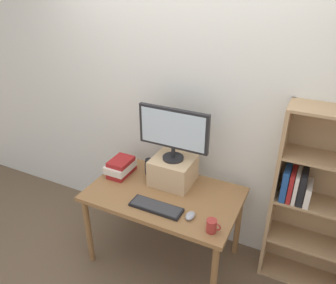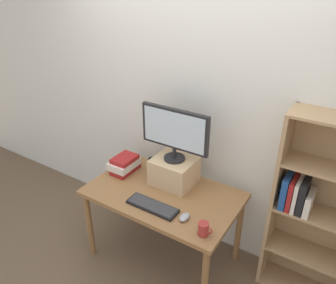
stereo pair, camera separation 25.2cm
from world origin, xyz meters
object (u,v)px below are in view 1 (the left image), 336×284
object	(u,v)px
riser_box	(173,171)
computer_monitor	(174,131)
desk	(164,200)
desk_speaker	(149,167)
coffee_mug	(212,226)
book_stack	(121,167)
bookshelf_unit	(320,201)
computer_mouse	(190,216)
keyboard	(156,207)

from	to	relation	value
riser_box	computer_monitor	bearing A→B (deg)	-90.00
desk	desk_speaker	world-z (taller)	desk_speaker
coffee_mug	desk_speaker	world-z (taller)	desk_speaker
book_stack	desk_speaker	xyz separation A→B (m)	(0.23, 0.11, 0.00)
desk	bookshelf_unit	xyz separation A→B (m)	(1.14, 0.33, 0.15)
desk	computer_monitor	bearing A→B (deg)	88.88
bookshelf_unit	book_stack	size ratio (longest dim) A/B	5.61
riser_box	computer_mouse	bearing A→B (deg)	-49.51
computer_monitor	coffee_mug	bearing A→B (deg)	-40.71
desk	riser_box	world-z (taller)	riser_box
computer_monitor	book_stack	distance (m)	0.63
keyboard	book_stack	size ratio (longest dim) A/B	1.53
keyboard	desk_speaker	bearing A→B (deg)	125.09
computer_mouse	computer_monitor	bearing A→B (deg)	130.61
computer_monitor	keyboard	xyz separation A→B (m)	(0.03, -0.38, -0.47)
desk	keyboard	world-z (taller)	keyboard
desk	keyboard	xyz separation A→B (m)	(0.04, -0.21, 0.09)
desk	book_stack	distance (m)	0.50
computer_mouse	coffee_mug	world-z (taller)	coffee_mug
desk	computer_mouse	bearing A→B (deg)	-31.30
computer_monitor	coffee_mug	distance (m)	0.79
coffee_mug	book_stack	bearing A→B (deg)	160.54
keyboard	coffee_mug	size ratio (longest dim) A/B	3.88
riser_box	computer_mouse	world-z (taller)	riser_box
desk	computer_monitor	size ratio (longest dim) A/B	2.07
book_stack	coffee_mug	distance (m)	1.03
riser_box	book_stack	xyz separation A→B (m)	(-0.47, -0.09, -0.04)
desk	coffee_mug	distance (m)	0.58
desk	riser_box	bearing A→B (deg)	88.89
riser_box	coffee_mug	xyz separation A→B (m)	(0.50, -0.43, -0.07)
riser_box	desk_speaker	size ratio (longest dim) A/B	2.34
keyboard	book_stack	xyz separation A→B (m)	(-0.51, 0.29, 0.06)
keyboard	book_stack	world-z (taller)	book_stack
desk	computer_mouse	world-z (taller)	computer_mouse
riser_box	computer_mouse	distance (m)	0.48
computer_mouse	coffee_mug	xyz separation A→B (m)	(0.19, -0.07, 0.03)
computer_monitor	desk_speaker	xyz separation A→B (m)	(-0.25, 0.03, -0.41)
desk	bookshelf_unit	distance (m)	1.20
bookshelf_unit	computer_monitor	xyz separation A→B (m)	(-1.14, -0.16, 0.41)
computer_monitor	book_stack	size ratio (longest dim) A/B	2.20
riser_box	keyboard	size ratio (longest dim) A/B	0.82
desk	computer_monitor	xyz separation A→B (m)	(0.00, 0.17, 0.56)
riser_box	book_stack	bearing A→B (deg)	-169.77
desk	computer_monitor	distance (m)	0.59
coffee_mug	desk_speaker	distance (m)	0.87
computer_monitor	desk_speaker	bearing A→B (deg)	174.20
computer_monitor	desk_speaker	world-z (taller)	computer_monitor
bookshelf_unit	desk_speaker	bearing A→B (deg)	-174.34
bookshelf_unit	computer_monitor	bearing A→B (deg)	-171.88
computer_mouse	desk_speaker	world-z (taller)	desk_speaker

